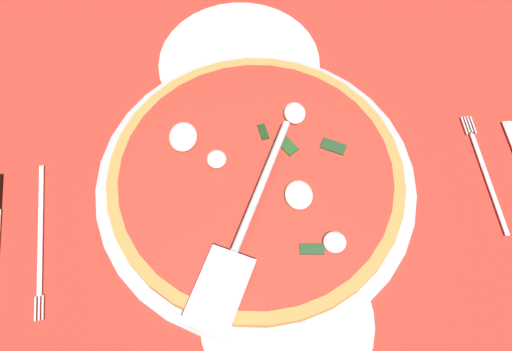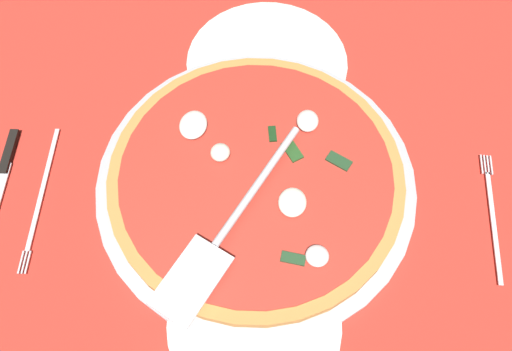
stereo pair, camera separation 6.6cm
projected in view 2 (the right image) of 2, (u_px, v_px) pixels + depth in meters
ground_plane at (264, 202)px, 69.30cm from camera, size 106.85×106.85×0.80cm
checker_pattern at (264, 201)px, 68.90cm from camera, size 106.85×106.85×0.10cm
pizza_pan at (256, 181)px, 69.62cm from camera, size 43.52×43.52×1.20cm
dinner_plate_left at (254, 323)px, 60.80cm from camera, size 20.92×20.92×1.00cm
dinner_plate_right at (267, 62)px, 79.50cm from camera, size 25.14×25.14×1.00cm
pizza at (256, 175)px, 68.24cm from camera, size 39.84×39.84×3.31cm
pizza_server at (229, 226)px, 61.93cm from camera, size 28.02×15.24×1.00cm
place_setting_far at (22, 186)px, 69.51cm from camera, size 22.39×15.11×1.40cm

